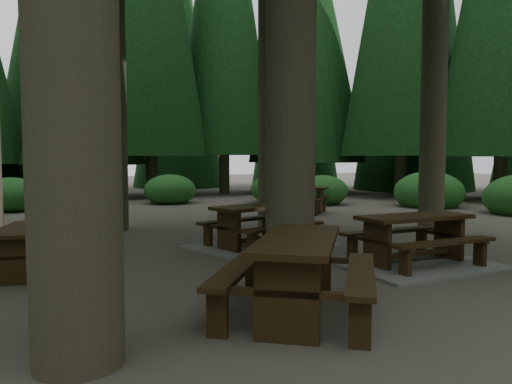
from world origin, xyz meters
name	(u,v)px	position (x,y,z in m)	size (l,w,h in m)	color
ground	(251,265)	(0.00, 0.00, 0.00)	(80.00, 80.00, 0.00)	#49433B
picnic_table_a	(414,248)	(2.42, -1.02, 0.28)	(2.50, 2.10, 0.82)	gray
picnic_table_b	(23,243)	(-3.35, 0.75, 0.47)	(1.61, 1.86, 0.71)	#321D0F
picnic_table_c	(260,233)	(0.75, 1.37, 0.29)	(2.98, 2.71, 0.83)	gray
picnic_table_d	(297,196)	(4.26, 6.58, 0.54)	(2.40, 2.37, 0.81)	#321D0F
picnic_table_e	(298,264)	(-0.51, -2.57, 0.58)	(2.50, 2.59, 0.88)	#321D0F
shrub_ring	(271,232)	(0.70, 0.75, 0.40)	(23.86, 24.64, 1.49)	#1E591F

